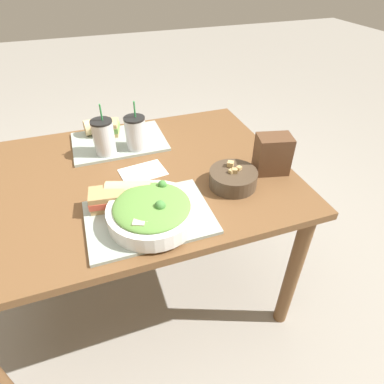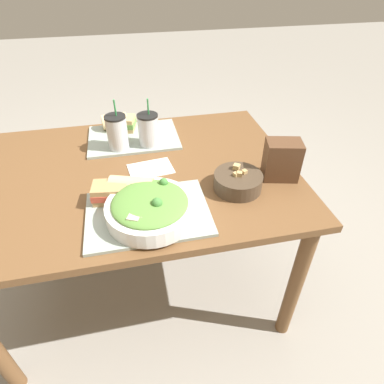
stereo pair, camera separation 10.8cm
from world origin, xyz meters
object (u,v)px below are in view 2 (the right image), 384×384
baguette_near (132,186)px  baguette_far (115,121)px  drink_cup_dark (117,133)px  drink_cup_red (149,131)px  salad_bowl (150,207)px  sandwich_far (123,123)px  chip_bag (282,160)px  soup_bowl (238,181)px  sandwich_near (110,192)px  napkin_folded (151,169)px

baguette_near → baguette_far: 0.55m
drink_cup_dark → drink_cup_red: bearing=0.0°
drink_cup_dark → drink_cup_red: 0.14m
salad_bowl → drink_cup_red: size_ratio=1.37×
baguette_far → drink_cup_red: 0.25m
sandwich_far → chip_bag: size_ratio=0.84×
baguette_near → drink_cup_dark: (-0.04, 0.35, 0.03)m
soup_bowl → baguette_near: size_ratio=1.06×
sandwich_near → sandwich_far: size_ratio=1.02×
baguette_near → salad_bowl: bearing=-140.4°
baguette_far → napkin_folded: 0.41m
baguette_near → baguette_far: same height
soup_bowl → baguette_far: 0.72m
baguette_near → chip_bag: bearing=-70.5°
sandwich_near → baguette_far: baguette_far is taller
soup_bowl → salad_bowl: bearing=-163.1°
chip_bag → drink_cup_dark: bearing=164.0°
soup_bowl → napkin_folded: soup_bowl is taller
sandwich_far → drink_cup_red: drink_cup_red is taller
sandwich_near → sandwich_far: 0.54m
sandwich_near → napkin_folded: sandwich_near is taller
baguette_near → napkin_folded: (0.08, 0.17, -0.05)m
drink_cup_red → napkin_folded: bearing=-95.3°
sandwich_near → chip_bag: bearing=9.5°
salad_bowl → sandwich_far: bearing=95.3°
baguette_near → baguette_far: bearing=23.5°
chip_bag → napkin_folded: 0.52m
sandwich_near → drink_cup_dark: drink_cup_dark is taller
sandwich_far → napkin_folded: (0.09, -0.36, -0.04)m
chip_bag → sandwich_far: bearing=151.9°
sandwich_near → baguette_far: (0.03, 0.56, 0.00)m
napkin_folded → chip_bag: bearing=-17.9°
drink_cup_dark → chip_bag: bearing=-29.4°
salad_bowl → drink_cup_dark: (-0.09, 0.48, 0.03)m
salad_bowl → sandwich_near: (-0.13, 0.12, -0.01)m
baguette_near → sandwich_far: size_ratio=1.31×
sandwich_near → drink_cup_red: (0.18, 0.37, 0.04)m
drink_cup_dark → sandwich_near: bearing=-96.3°
napkin_folded → drink_cup_red: bearing=84.7°
salad_bowl → chip_bag: (0.52, 0.14, 0.03)m
soup_bowl → napkin_folded: (-0.31, 0.20, -0.03)m
sandwich_near → drink_cup_dark: size_ratio=0.60×
sandwich_near → napkin_folded: (0.16, 0.18, -0.04)m
sandwich_far → drink_cup_dark: 0.18m
salad_bowl → sandwich_far: 0.66m
soup_bowl → sandwich_near: (-0.46, 0.02, 0.01)m
soup_bowl → drink_cup_red: size_ratio=0.84×
baguette_near → napkin_folded: 0.19m
sandwich_near → chip_bag: chip_bag is taller
sandwich_near → soup_bowl: bearing=5.6°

